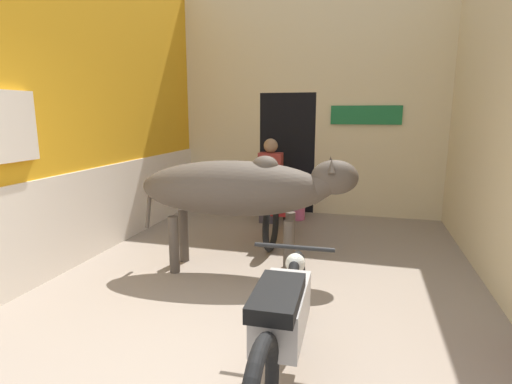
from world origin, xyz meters
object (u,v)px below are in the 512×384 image
at_px(motorcycle_near, 282,321).
at_px(shopkeeper_seated, 270,177).
at_px(cow, 241,189).
at_px(motorcycle_far, 281,205).
at_px(plastic_stool, 297,204).

height_order(motorcycle_near, shopkeeper_seated, shopkeeper_seated).
distance_m(cow, motorcycle_far, 1.40).
bearing_deg(motorcycle_far, motorcycle_near, -78.04).
distance_m(cow, motorcycle_near, 2.01).
bearing_deg(motorcycle_far, plastic_stool, 86.08).
height_order(motorcycle_near, plastic_stool, motorcycle_near).
xyz_separation_m(cow, plastic_stool, (0.23, 2.28, -0.66)).
bearing_deg(shopkeeper_seated, motorcycle_far, -65.74).
bearing_deg(cow, plastic_stool, 84.21).
xyz_separation_m(cow, motorcycle_far, (0.16, 1.31, -0.47)).
bearing_deg(plastic_stool, shopkeeper_seated, -151.19).
bearing_deg(cow, motorcycle_far, 82.83).
bearing_deg(plastic_stool, cow, -95.79).
distance_m(motorcycle_far, shopkeeper_seated, 0.86).
relative_size(motorcycle_near, plastic_stool, 3.94).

